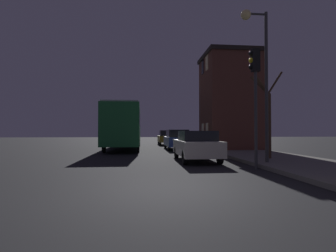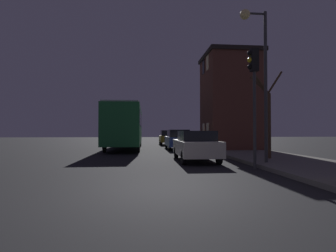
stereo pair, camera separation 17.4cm
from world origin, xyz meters
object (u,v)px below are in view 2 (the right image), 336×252
traffic_light (254,83)px  car_mid_lane (178,139)px  car_far_lane (168,137)px  bare_tree (267,117)px  bus (126,124)px  car_near_lane (196,145)px  streetlamp (257,57)px

traffic_light → car_mid_lane: 11.74m
traffic_light → car_mid_lane: (-1.58, 11.35, -2.55)m
traffic_light → car_mid_lane: bearing=97.9°
car_mid_lane → car_far_lane: bearing=90.8°
bare_tree → bus: size_ratio=0.38×
traffic_light → car_near_lane: (-1.75, 2.90, -2.58)m
streetlamp → bare_tree: 3.18m
car_mid_lane → car_far_lane: 7.30m
traffic_light → car_near_lane: bearing=121.1°
bare_tree → car_mid_lane: size_ratio=0.91×
traffic_light → car_near_lane: size_ratio=1.11×
streetlamp → bus: 13.30m
streetlamp → traffic_light: (-0.55, -0.87, -1.30)m
car_mid_lane → streetlamp: bearing=-78.5°
car_mid_lane → car_far_lane: size_ratio=1.15×
traffic_light → bare_tree: traffic_light is taller
streetlamp → bus: bearing=119.5°
car_near_lane → car_mid_lane: (0.17, 8.44, 0.03)m
streetlamp → car_mid_lane: (-2.13, 10.48, -3.85)m
bare_tree → car_near_lane: (-3.48, 0.46, -1.38)m
bare_tree → traffic_light: bearing=-125.3°
streetlamp → bare_tree: size_ratio=1.55×
streetlamp → car_mid_lane: size_ratio=1.41×
bus → car_mid_lane: (4.28, -0.87, -1.26)m
car_near_lane → car_mid_lane: 8.45m
car_mid_lane → traffic_light: bearing=-82.1°
bus → car_mid_lane: bus is taller
streetlamp → car_near_lane: 4.95m
car_far_lane → car_near_lane: bearing=-90.3°
car_far_lane → bus: bearing=-123.1°
streetlamp → bare_tree: (1.18, 1.57, -2.50)m
traffic_light → bus: bearing=115.6°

